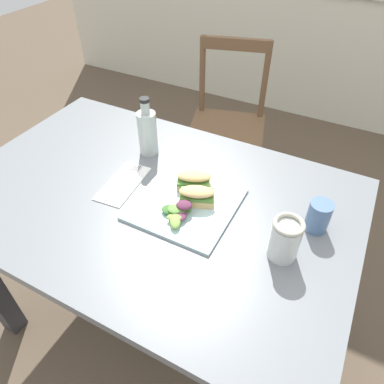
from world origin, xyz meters
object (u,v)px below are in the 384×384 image
at_px(dining_table, 153,224).
at_px(cup_extra_side, 318,216).
at_px(fork_on_napkin, 126,179).
at_px(mason_jar_iced_tea, 285,241).
at_px(plate_lunch, 186,204).
at_px(sandwich_half_front, 197,195).
at_px(bottle_cold_brew, 148,134).
at_px(chair_wooden_far, 227,125).
at_px(sandwich_half_back, 194,180).

xyz_separation_m(dining_table, cup_extra_side, (0.48, 0.10, 0.18)).
xyz_separation_m(fork_on_napkin, mason_jar_iced_tea, (0.53, -0.06, 0.05)).
relative_size(plate_lunch, sandwich_half_front, 2.47).
bearing_deg(fork_on_napkin, sandwich_half_front, 1.32).
bearing_deg(mason_jar_iced_tea, bottle_cold_brew, 157.66).
xyz_separation_m(plate_lunch, sandwich_half_front, (0.03, 0.02, 0.03)).
relative_size(fork_on_napkin, mason_jar_iced_tea, 1.52).
bearing_deg(mason_jar_iced_tea, cup_extra_side, 67.33).
distance_m(bottle_cold_brew, mason_jar_iced_tea, 0.60).
xyz_separation_m(dining_table, mason_jar_iced_tea, (0.43, -0.04, 0.19)).
height_order(chair_wooden_far, cup_extra_side, chair_wooden_far).
distance_m(fork_on_napkin, mason_jar_iced_tea, 0.54).
relative_size(dining_table, bottle_cold_brew, 5.95).
distance_m(plate_lunch, cup_extra_side, 0.38).
bearing_deg(fork_on_napkin, cup_extra_side, 7.32).
bearing_deg(plate_lunch, dining_table, -173.62).
distance_m(chair_wooden_far, bottle_cold_brew, 0.83).
bearing_deg(plate_lunch, fork_on_napkin, 177.55).
bearing_deg(bottle_cold_brew, mason_jar_iced_tea, -22.34).
distance_m(sandwich_half_front, fork_on_napkin, 0.26).
xyz_separation_m(sandwich_half_back, cup_extra_side, (0.38, 0.01, 0.01)).
xyz_separation_m(sandwich_half_back, mason_jar_iced_tea, (0.32, -0.12, 0.02)).
bearing_deg(chair_wooden_far, bottle_cold_brew, -90.20).
bearing_deg(fork_on_napkin, dining_table, -12.18).
distance_m(chair_wooden_far, mason_jar_iced_tea, 1.17).
relative_size(chair_wooden_far, mason_jar_iced_tea, 7.15).
bearing_deg(sandwich_half_front, dining_table, -168.98).
xyz_separation_m(chair_wooden_far, bottle_cold_brew, (-0.00, -0.75, 0.37)).
xyz_separation_m(chair_wooden_far, cup_extra_side, (0.61, -0.84, 0.34)).
bearing_deg(dining_table, chair_wooden_far, 97.44).
bearing_deg(fork_on_napkin, mason_jar_iced_tea, -6.23).
xyz_separation_m(chair_wooden_far, sandwich_half_front, (0.27, -0.91, 0.33)).
xyz_separation_m(sandwich_half_back, bottle_cold_brew, (-0.23, 0.11, 0.04)).
bearing_deg(cup_extra_side, dining_table, -168.47).
distance_m(dining_table, mason_jar_iced_tea, 0.47).
xyz_separation_m(plate_lunch, sandwich_half_back, (-0.01, 0.07, 0.03)).
distance_m(fork_on_napkin, cup_extra_side, 0.60).
xyz_separation_m(bottle_cold_brew, mason_jar_iced_tea, (0.55, -0.23, -0.02)).
xyz_separation_m(chair_wooden_far, fork_on_napkin, (0.02, -0.92, 0.30)).
bearing_deg(cup_extra_side, plate_lunch, -166.83).
bearing_deg(chair_wooden_far, plate_lunch, -75.37).
relative_size(chair_wooden_far, plate_lunch, 3.00).
bearing_deg(sandwich_half_back, chair_wooden_far, 105.14).
height_order(chair_wooden_far, plate_lunch, chair_wooden_far).
relative_size(bottle_cold_brew, cup_extra_side, 2.25).
bearing_deg(bottle_cold_brew, plate_lunch, -36.19).
relative_size(sandwich_half_back, bottle_cold_brew, 0.56).
bearing_deg(bottle_cold_brew, sandwich_half_back, -24.28).
bearing_deg(sandwich_half_front, plate_lunch, -151.81).
bearing_deg(plate_lunch, mason_jar_iced_tea, -8.96).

